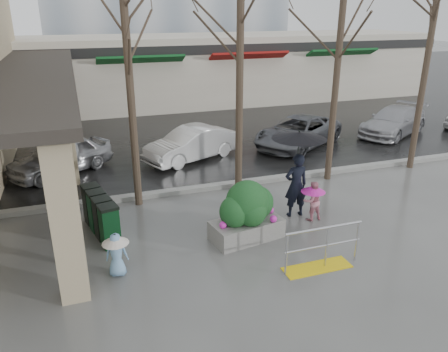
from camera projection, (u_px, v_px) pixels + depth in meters
ground at (244, 251)px, 10.58m from camera, size 120.00×120.00×0.00m
street_asphalt at (127, 94)px, 29.99m from camera, size 120.00×36.00×0.01m
curb at (199, 188)px, 14.09m from camera, size 120.00×0.30×0.15m
canopy_slab at (30, 67)px, 14.88m from camera, size 2.80×18.00×0.25m
pillar_front at (66, 219)px, 8.33m from camera, size 0.55×0.55×3.50m
pillar_back at (65, 133)px, 14.07m from camera, size 0.55×0.55×3.50m
storefront_row at (167, 70)px, 26.32m from camera, size 34.00×6.74×4.00m
handrail at (321, 253)px, 9.80m from camera, size 1.90×0.50×1.03m
tree_west at (125, 26)px, 11.32m from camera, size 3.20×3.20×6.80m
tree_midwest at (240, 19)px, 12.24m from camera, size 3.20×3.20×7.00m
tree_mideast at (341, 31)px, 13.37m from camera, size 3.20×3.20×6.50m
tree_east at (435, 12)px, 14.25m from camera, size 3.20×3.20×7.20m
woman at (297, 165)px, 11.90m from camera, size 1.49×1.49×2.49m
child_pink at (313, 198)px, 11.96m from camera, size 0.67×0.67×1.13m
child_blue at (116, 250)px, 9.45m from camera, size 0.59×0.59×1.02m
planter at (247, 211)px, 10.95m from camera, size 1.92×1.19×1.57m
news_boxes at (100, 214)px, 11.24m from camera, size 0.86×2.01×1.10m
car_a at (60, 156)px, 15.42m from camera, size 3.92×3.24×1.26m
car_b at (191, 144)px, 16.79m from camera, size 4.04×2.75×1.26m
car_c at (298, 132)px, 18.47m from camera, size 4.96×4.14×1.26m
car_d at (394, 121)px, 20.19m from camera, size 4.66×3.58×1.26m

